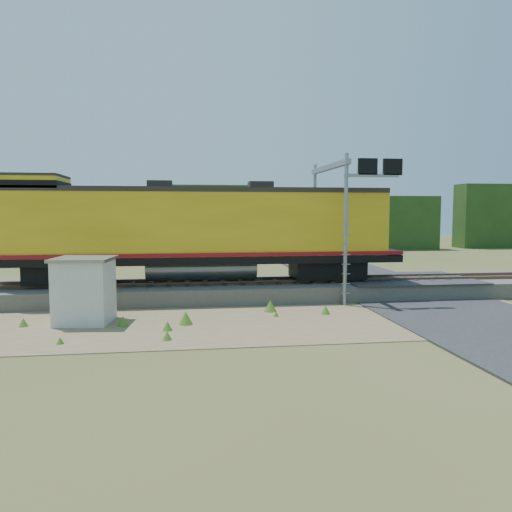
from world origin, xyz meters
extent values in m
plane|color=#475123|center=(0.00, 0.00, 0.00)|extent=(140.00, 140.00, 0.00)
cube|color=slate|center=(0.00, 6.00, 0.40)|extent=(70.00, 5.00, 0.80)
cube|color=brown|center=(0.00, 5.28, 0.88)|extent=(70.00, 0.10, 0.16)
cube|color=brown|center=(0.00, 6.72, 0.88)|extent=(70.00, 0.10, 0.16)
cube|color=#8C7754|center=(-2.00, 0.50, 0.01)|extent=(26.00, 8.00, 0.03)
cube|color=#38383A|center=(7.00, 6.00, 0.83)|extent=(7.00, 5.20, 0.06)
cube|color=#38383A|center=(7.00, 22.00, 0.04)|extent=(7.00, 24.00, 0.08)
cube|color=#203D16|center=(0.00, 38.00, 3.25)|extent=(36.00, 3.00, 6.50)
cube|color=black|center=(-10.30, 6.00, 1.41)|extent=(3.60, 2.30, 0.90)
cube|color=black|center=(2.72, 6.00, 1.41)|extent=(3.60, 2.30, 0.90)
cube|color=black|center=(-3.79, 6.00, 2.04)|extent=(20.02, 3.00, 0.36)
cylinder|color=gray|center=(-3.79, 6.00, 1.56)|extent=(5.51, 1.20, 1.20)
cube|color=yellow|center=(-3.79, 6.00, 3.77)|extent=(18.52, 2.90, 3.10)
cube|color=maroon|center=(-3.79, 6.00, 2.34)|extent=(20.02, 3.05, 0.18)
cube|color=#28231E|center=(-3.79, 6.00, 5.45)|extent=(18.52, 2.95, 0.24)
cube|color=yellow|center=(-11.60, 6.00, 5.68)|extent=(2.60, 2.90, 0.70)
cube|color=#28231E|center=(-11.60, 6.00, 6.07)|extent=(2.60, 2.95, 0.12)
cube|color=black|center=(-11.60, 6.00, 5.63)|extent=(2.65, 2.95, 0.35)
cube|color=maroon|center=(-13.10, 6.00, 3.42)|extent=(0.10, 2.00, 1.20)
cube|color=#28231E|center=(-5.79, 6.00, 5.68)|extent=(1.20, 1.00, 0.45)
cube|color=#28231E|center=(-0.79, 6.00, 5.68)|extent=(1.20, 1.00, 0.45)
cube|color=silver|center=(-8.53, 1.03, 1.25)|extent=(2.19, 2.19, 2.49)
cube|color=gray|center=(-8.53, 1.03, 2.54)|extent=(2.41, 2.41, 0.12)
cylinder|color=gray|center=(2.78, 3.20, 3.53)|extent=(0.18, 0.18, 7.07)
cylinder|color=gray|center=(2.78, 8.80, 3.53)|extent=(0.18, 0.18, 7.07)
cube|color=gray|center=(2.78, 6.00, 6.66)|extent=(0.25, 6.20, 0.25)
cube|color=gray|center=(3.99, 3.20, 6.06)|extent=(2.63, 0.15, 0.15)
cube|color=black|center=(3.79, 3.20, 6.46)|extent=(0.91, 0.15, 0.76)
cube|color=black|center=(5.00, 3.20, 6.46)|extent=(0.91, 0.15, 0.76)
camera|label=1|loc=(-4.59, -19.09, 4.35)|focal=35.00mm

